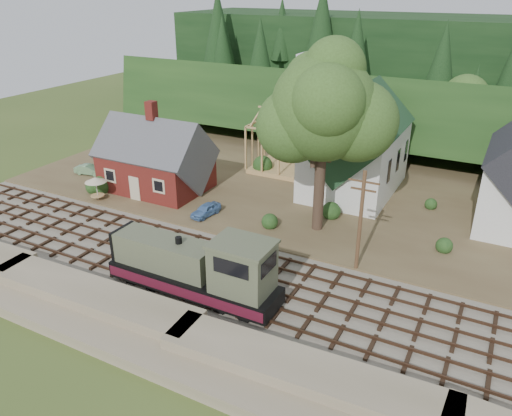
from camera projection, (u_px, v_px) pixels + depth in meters
The scene contains 16 objects.
ground at pixel (240, 281), 36.19m from camera, with size 140.00×140.00×0.00m, color #384C1E.
embankment at pixel (169, 351), 29.34m from camera, with size 64.00×5.00×1.60m, color #7F7259.
railroad_bed at pixel (240, 280), 36.16m from camera, with size 64.00×11.00×0.16m, color #726B5B.
village_flat at pixel (327, 194), 50.62m from camera, with size 64.00×26.00×0.30m, color brown.
hillside at pixel (387, 136), 70.02m from camera, with size 70.00×28.00×8.00m, color #1E3F19.
ridge at pixel (412, 112), 82.90m from camera, with size 80.00×20.00×12.00m, color black.
depot at pixel (156, 161), 50.51m from camera, with size 10.80×7.41×9.00m.
church at pixel (356, 145), 49.05m from camera, with size 8.40×15.17×13.00m.
timber_frame at pixel (290, 146), 55.10m from camera, with size 8.20×6.20×6.99m.
lattice_tower at pixel (314, 75), 57.14m from camera, with size 3.20×3.20×12.12m.
big_tree at pixel (326, 115), 39.16m from camera, with size 10.90×8.40×14.70m.
telegraph_pole_near at pixel (360, 220), 35.65m from camera, with size 2.20×0.28×8.00m.
locomotive at pixel (198, 269), 33.52m from camera, with size 12.26×3.07×4.90m.
car_blue at pixel (206, 210), 45.39m from camera, with size 1.31×3.26×1.11m, color #5A87C2.
car_green at pixel (89, 170), 55.08m from camera, with size 1.17×3.36×1.11m, color #6E9A6B.
patio_set at pixel (96, 181), 48.16m from camera, with size 2.07×2.07×2.31m.
Camera 1 is at (15.35, -26.68, 19.79)m, focal length 35.00 mm.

